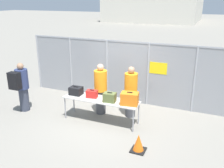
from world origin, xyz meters
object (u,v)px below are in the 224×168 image
at_px(utility_trailer, 158,80).
at_px(suitcase_black, 76,91).
at_px(security_worker_far, 131,91).
at_px(inspection_table, 101,101).
at_px(suitcase_orange, 130,99).
at_px(security_worker_near, 101,88).
at_px(suitcase_olive, 110,97).
at_px(traveler_hooded, 21,85).
at_px(traffic_cone, 138,143).
at_px(suitcase_red, 92,94).

bearing_deg(utility_trailer, suitcase_black, -116.70).
xyz_separation_m(security_worker_far, utility_trailer, (0.22, 3.00, -0.50)).
height_order(inspection_table, suitcase_black, suitcase_black).
bearing_deg(suitcase_orange, security_worker_near, 154.74).
height_order(suitcase_olive, traveler_hooded, traveler_hooded).
distance_m(suitcase_orange, traveler_hooded, 3.69).
relative_size(traveler_hooded, traffic_cone, 3.63).
bearing_deg(inspection_table, traffic_cone, -35.13).
height_order(inspection_table, traffic_cone, inspection_table).
relative_size(suitcase_red, traveler_hooded, 0.22).
relative_size(traveler_hooded, security_worker_far, 1.00).
xyz_separation_m(suitcase_olive, security_worker_near, (-0.58, 0.60, -0.00)).
height_order(security_worker_near, traffic_cone, security_worker_near).
xyz_separation_m(traveler_hooded, utility_trailer, (3.69, 4.03, -0.55)).
distance_m(suitcase_black, suitcase_olive, 1.22).
relative_size(security_worker_near, traffic_cone, 3.69).
bearing_deg(traffic_cone, inspection_table, 144.87).
xyz_separation_m(suitcase_olive, traffic_cone, (1.23, -1.03, -0.66)).
height_order(suitcase_olive, suitcase_orange, suitcase_orange).
height_order(suitcase_olive, utility_trailer, suitcase_olive).
xyz_separation_m(suitcase_olive, suitcase_orange, (0.61, 0.04, 0.04)).
distance_m(suitcase_olive, utility_trailer, 3.84).
height_order(suitcase_olive, security_worker_far, security_worker_far).
xyz_separation_m(suitcase_black, traffic_cone, (2.44, -1.14, -0.65)).
bearing_deg(suitcase_olive, security_worker_far, 62.09).
height_order(suitcase_olive, security_worker_near, security_worker_near).
distance_m(traveler_hooded, traffic_cone, 4.42).
height_order(traveler_hooded, traffic_cone, traveler_hooded).
bearing_deg(traveler_hooded, security_worker_far, -5.81).
xyz_separation_m(suitcase_red, security_worker_near, (0.06, 0.51, 0.02)).
relative_size(suitcase_black, traffic_cone, 0.85).
relative_size(suitcase_red, suitcase_olive, 0.95).
relative_size(inspection_table, suitcase_red, 6.54).
distance_m(suitcase_red, utility_trailer, 3.90).
distance_m(security_worker_near, utility_trailer, 3.41).
relative_size(suitcase_olive, traveler_hooded, 0.23).
xyz_separation_m(suitcase_orange, security_worker_far, (-0.21, 0.72, -0.06)).
height_order(inspection_table, suitcase_olive, suitcase_olive).
relative_size(suitcase_red, security_worker_far, 0.22).
bearing_deg(security_worker_near, suitcase_red, 87.16).
distance_m(inspection_table, suitcase_black, 0.91).
bearing_deg(inspection_table, suitcase_red, 175.67).
distance_m(suitcase_orange, utility_trailer, 3.76).
distance_m(suitcase_black, suitcase_red, 0.58).
xyz_separation_m(suitcase_black, suitcase_orange, (1.82, -0.07, 0.05)).
bearing_deg(security_worker_near, suitcase_olive, 137.60).
bearing_deg(suitcase_black, security_worker_far, 21.79).
bearing_deg(suitcase_olive, traveler_hooded, -174.81).
distance_m(security_worker_near, traffic_cone, 2.52).
distance_m(suitcase_orange, security_worker_near, 1.31).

